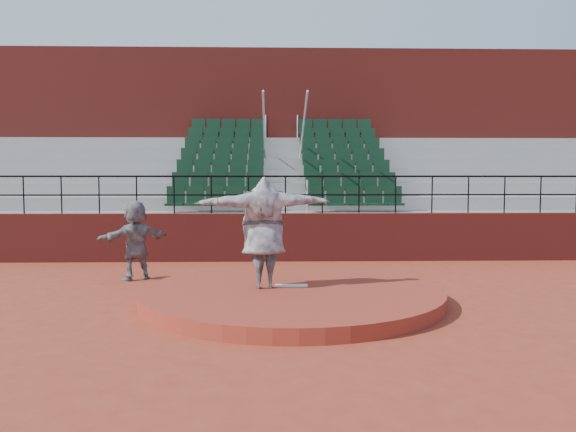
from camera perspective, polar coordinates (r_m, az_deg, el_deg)
name	(u,v)px	position (r m, az deg, el deg)	size (l,w,h in m)	color
ground	(292,301)	(10.42, 0.39, -8.67)	(90.00, 90.00, 0.00)	maroon
pitchers_mound	(292,295)	(10.40, 0.39, -8.00)	(5.50, 5.50, 0.25)	maroon
pitching_rubber	(292,286)	(10.51, 0.36, -7.08)	(0.60, 0.15, 0.03)	white
boundary_wall	(285,237)	(15.25, -0.26, -2.16)	(24.00, 0.30, 1.30)	maroon
wall_railing	(285,186)	(15.17, -0.26, 3.03)	(24.04, 0.05, 1.03)	black
seating_deck	(283,202)	(18.84, -0.52, 1.40)	(24.00, 5.97, 4.63)	gray
press_box_facade	(281,145)	(22.80, -0.71, 7.18)	(24.00, 3.00, 7.10)	maroon
pitcher	(263,232)	(10.28, -2.51, -1.68)	(2.50, 0.68, 2.04)	black
fielder	(135,240)	(12.93, -15.24, -2.38)	(1.63, 0.52, 1.76)	black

